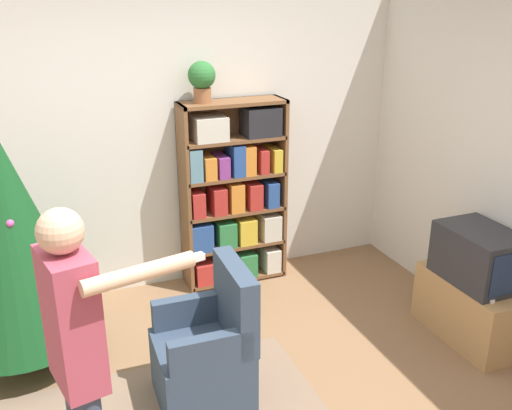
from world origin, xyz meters
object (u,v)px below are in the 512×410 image
object	(u,v)px
christmas_tree	(8,236)
standing_person	(78,353)
armchair	(208,355)
potted_plant	(202,79)
television	(479,256)
bookshelf	(233,196)

from	to	relation	value
christmas_tree	standing_person	distance (m)	1.59
armchair	potted_plant	xyz separation A→B (m)	(0.46, 1.48, 1.49)
television	standing_person	world-z (taller)	standing_person
bookshelf	potted_plant	distance (m)	1.04
christmas_tree	potted_plant	distance (m)	1.86
bookshelf	armchair	distance (m)	1.71
potted_plant	bookshelf	bearing A→B (deg)	-1.68
potted_plant	television	bearing A→B (deg)	-44.55
television	potted_plant	xyz separation A→B (m)	(-1.58, 1.55, 1.14)
standing_person	armchair	bearing A→B (deg)	118.58
television	potted_plant	bearing A→B (deg)	135.45
potted_plant	christmas_tree	bearing A→B (deg)	-158.71
bookshelf	armchair	xyz separation A→B (m)	(-0.71, -1.48, -0.48)
bookshelf	potted_plant	world-z (taller)	potted_plant
bookshelf	armchair	bearing A→B (deg)	-115.65
christmas_tree	standing_person	size ratio (longest dim) A/B	1.06
bookshelf	television	distance (m)	2.04
christmas_tree	potted_plant	bearing A→B (deg)	21.29
christmas_tree	standing_person	bearing A→B (deg)	-79.31
television	armchair	world-z (taller)	armchair
television	armchair	distance (m)	2.07
armchair	standing_person	distance (m)	1.23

